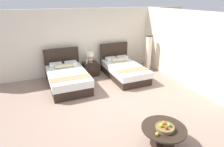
% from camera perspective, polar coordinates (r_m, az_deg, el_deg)
% --- Properties ---
extents(ground_plane, '(9.34, 9.66, 0.02)m').
position_cam_1_polar(ground_plane, '(5.92, 1.45, -8.88)').
color(ground_plane, gray).
extents(wall_back, '(9.34, 0.12, 2.60)m').
position_cam_1_polar(wall_back, '(8.14, -7.42, 9.39)').
color(wall_back, silver).
rests_on(wall_back, ground).
extents(wall_side_right, '(0.12, 5.26, 2.60)m').
position_cam_1_polar(wall_side_right, '(7.30, 21.31, 6.69)').
color(wall_side_right, '#F0E1C4').
rests_on(wall_side_right, ground).
extents(bed_near_window, '(1.32, 2.10, 1.18)m').
position_cam_1_polar(bed_near_window, '(7.04, -12.98, -1.32)').
color(bed_near_window, '#2E2118').
rests_on(bed_near_window, ground).
extents(bed_near_corner, '(1.25, 2.18, 1.18)m').
position_cam_1_polar(bed_near_corner, '(7.70, 3.49, 1.03)').
color(bed_near_corner, '#2E2118').
rests_on(bed_near_corner, ground).
extents(nightstand, '(0.58, 0.49, 0.54)m').
position_cam_1_polar(nightstand, '(7.93, -6.24, 1.36)').
color(nightstand, '#2E2118').
rests_on(nightstand, ground).
extents(table_lamp, '(0.32, 0.32, 0.44)m').
position_cam_1_polar(table_lamp, '(7.78, -6.45, 5.15)').
color(table_lamp, '#CCA18B').
rests_on(table_lamp, nightstand).
extents(vase, '(0.08, 0.08, 0.18)m').
position_cam_1_polar(vase, '(7.73, -7.49, 3.60)').
color(vase, silver).
rests_on(vase, nightstand).
extents(coffee_table, '(0.94, 0.94, 0.43)m').
position_cam_1_polar(coffee_table, '(4.43, 14.91, -16.19)').
color(coffee_table, '#2E2118').
rests_on(coffee_table, ground).
extents(fruit_bowl, '(0.39, 0.39, 0.15)m').
position_cam_1_polar(fruit_bowl, '(4.29, 15.31, -15.05)').
color(fruit_bowl, olive).
rests_on(fruit_bowl, coffee_table).
extents(loose_apple, '(0.07, 0.07, 0.07)m').
position_cam_1_polar(loose_apple, '(4.11, 13.12, -16.94)').
color(loose_apple, gold).
rests_on(loose_apple, coffee_table).
extents(floor_lamp_corner, '(0.22, 0.22, 1.49)m').
position_cam_1_polar(floor_lamp_corner, '(8.52, 10.65, 5.90)').
color(floor_lamp_corner, black).
rests_on(floor_lamp_corner, ground).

